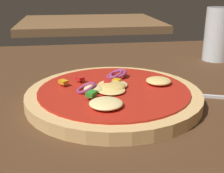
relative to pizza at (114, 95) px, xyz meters
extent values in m
cube|color=#4C301C|center=(-0.03, -0.04, -0.03)|extent=(1.11, 1.07, 0.04)
cylinder|color=tan|center=(0.00, 0.00, 0.00)|extent=(0.29, 0.29, 0.02)
cylinder|color=red|center=(0.00, 0.00, 0.01)|extent=(0.25, 0.25, 0.00)
ellipsoid|color=#F4DB8E|center=(0.00, 0.01, 0.01)|extent=(0.05, 0.05, 0.01)
ellipsoid|color=#EFCC72|center=(0.00, 0.00, 0.02)|extent=(0.05, 0.05, 0.01)
ellipsoid|color=#F4DB8E|center=(-0.02, -0.07, 0.02)|extent=(0.05, 0.05, 0.01)
ellipsoid|color=#EFCC72|center=(-0.01, -0.01, 0.01)|extent=(0.05, 0.05, 0.01)
ellipsoid|color=#E5BC60|center=(0.00, 0.00, 0.02)|extent=(0.04, 0.04, 0.01)
ellipsoid|color=#F4DB8E|center=(-0.03, -0.01, 0.02)|extent=(0.03, 0.03, 0.01)
ellipsoid|color=#EFCC72|center=(0.08, 0.01, 0.02)|extent=(0.04, 0.04, 0.01)
torus|color=#93386B|center=(-0.05, -0.01, 0.02)|extent=(0.04, 0.04, 0.02)
torus|color=#93386B|center=(0.02, 0.06, 0.02)|extent=(0.04, 0.04, 0.01)
torus|color=#93386B|center=(0.01, 0.06, 0.02)|extent=(0.04, 0.04, 0.02)
cube|color=#2D8C28|center=(-0.04, -0.04, 0.02)|extent=(0.02, 0.02, 0.01)
cube|color=red|center=(-0.01, 0.01, 0.02)|extent=(0.02, 0.02, 0.01)
cube|color=red|center=(-0.01, 0.01, 0.02)|extent=(0.01, 0.01, 0.00)
cube|color=orange|center=(-0.08, 0.03, 0.02)|extent=(0.02, 0.02, 0.01)
cube|color=orange|center=(0.01, 0.02, 0.02)|extent=(0.02, 0.02, 0.01)
cube|color=red|center=(-0.05, 0.04, 0.02)|extent=(0.02, 0.02, 0.01)
cube|color=silver|center=(0.15, 0.00, -0.01)|extent=(0.02, 0.02, 0.01)
cube|color=silver|center=(0.12, 0.02, -0.01)|extent=(0.04, 0.02, 0.00)
cube|color=silver|center=(0.12, 0.01, -0.01)|extent=(0.04, 0.02, 0.00)
cube|color=silver|center=(0.12, 0.01, -0.01)|extent=(0.04, 0.02, 0.00)
cube|color=silver|center=(0.12, 0.00, -0.01)|extent=(0.04, 0.02, 0.00)
cylinder|color=silver|center=(0.30, 0.24, 0.05)|extent=(0.07, 0.07, 0.13)
cylinder|color=gold|center=(0.30, 0.24, 0.04)|extent=(0.06, 0.06, 0.10)
cube|color=brown|center=(0.05, 1.14, -0.03)|extent=(0.73, 0.57, 0.04)
camera|label=1|loc=(-0.07, -0.46, 0.18)|focal=47.10mm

